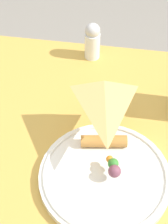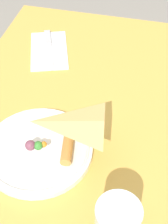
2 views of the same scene
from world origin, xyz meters
TOP-DOWN VIEW (x-y plane):
  - dining_table at (0.00, 0.00)m, footprint 0.95×0.68m
  - plate_pizza at (0.14, -0.08)m, footprint 0.25×0.25m
  - salt_shaker at (0.06, 0.29)m, footprint 0.04×0.04m

SIDE VIEW (x-z plane):
  - dining_table at x=0.00m, z-range 0.23..0.95m
  - plate_pizza at x=0.14m, z-range 0.70..0.76m
  - salt_shaker at x=0.06m, z-range 0.72..0.82m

